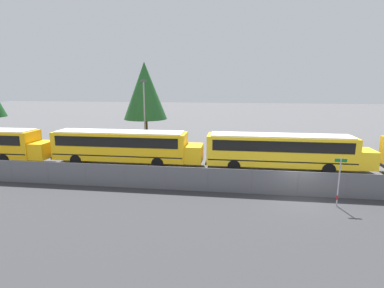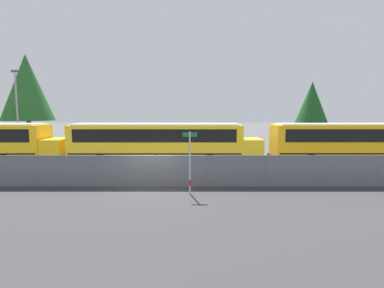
# 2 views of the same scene
# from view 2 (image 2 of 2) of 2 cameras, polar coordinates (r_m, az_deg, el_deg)

# --- Properties ---
(ground_plane) EXTENTS (200.00, 200.00, 0.00)m
(ground_plane) POSITION_cam_2_polar(r_m,az_deg,el_deg) (16.28, -7.56, -8.07)
(ground_plane) COLOR #4C4C4F
(road_strip) EXTENTS (118.19, 12.00, 0.01)m
(road_strip) POSITION_cam_2_polar(r_m,az_deg,el_deg) (10.65, -12.00, -15.91)
(road_strip) COLOR #333335
(road_strip) RESTS_ON ground_plane
(fence) EXTENTS (84.26, 0.07, 1.70)m
(fence) POSITION_cam_2_polar(r_m,az_deg,el_deg) (16.09, -7.61, -5.07)
(fence) COLOR #9EA0A5
(fence) RESTS_ON ground_plane
(school_bus_2) EXTENTS (13.85, 2.51, 3.15)m
(school_bus_2) POSITION_cam_2_polar(r_m,az_deg,el_deg) (21.87, -5.92, 0.62)
(school_bus_2) COLOR yellow
(school_bus_2) RESTS_ON ground_plane
(school_bus_3) EXTENTS (13.85, 2.51, 3.15)m
(school_bus_3) POSITION_cam_2_polar(r_m,az_deg,el_deg) (25.10, 29.62, 0.56)
(school_bus_3) COLOR #EDA80F
(school_bus_3) RESTS_ON ground_plane
(street_sign) EXTENTS (0.70, 0.09, 3.05)m
(street_sign) POSITION_cam_2_polar(r_m,az_deg,el_deg) (14.42, -0.35, -3.31)
(street_sign) COLOR #B7B7BC
(street_sign) RESTS_ON ground_plane
(light_pole) EXTENTS (0.60, 0.24, 7.83)m
(light_pole) POSITION_cam_2_polar(r_m,az_deg,el_deg) (32.59, -30.29, 5.85)
(light_pole) COLOR gray
(light_pole) RESTS_ON ground_plane
(tree_2) EXTENTS (3.58, 3.58, 7.37)m
(tree_2) POSITION_cam_2_polar(r_m,az_deg,el_deg) (36.49, 21.92, 7.28)
(tree_2) COLOR #51381E
(tree_2) RESTS_ON ground_plane
(tree_3) EXTENTS (5.32, 5.32, 10.01)m
(tree_3) POSITION_cam_2_polar(r_m,az_deg,el_deg) (36.39, -28.87, 9.38)
(tree_3) COLOR #51381E
(tree_3) RESTS_ON ground_plane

